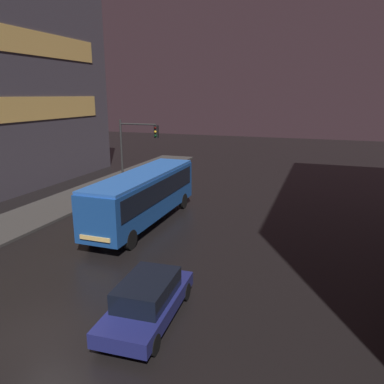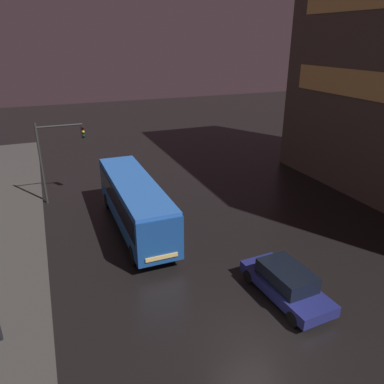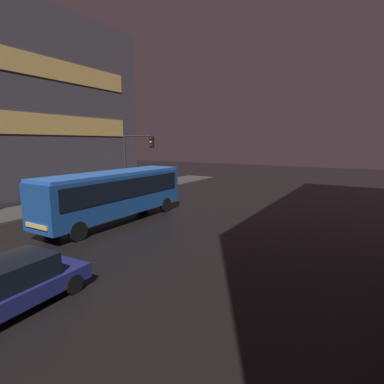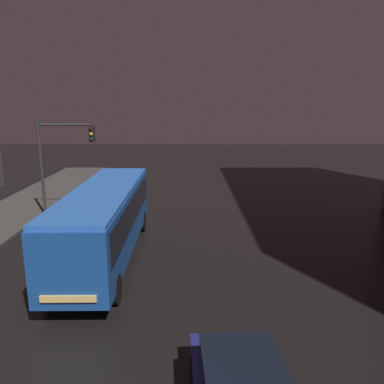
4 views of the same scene
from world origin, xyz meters
The scene contains 5 objects.
ground_plane centered at (0.00, 0.00, 0.00)m, with size 120.00×120.00×0.00m, color black.
sidewalk_left centered at (-9.00, 10.00, 0.07)m, with size 4.00×48.00×0.15m.
bus_near centered at (-1.85, 10.74, 1.89)m, with size 2.40×10.22×3.07m.
car_taxi centered at (2.68, 1.94, 0.76)m, with size 2.11×4.66×1.49m.
traffic_light_main centered at (-5.57, 16.74, 3.82)m, with size 3.17×0.35×5.62m.
Camera 1 is at (7.84, -8.15, 7.42)m, focal length 35.00 mm.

